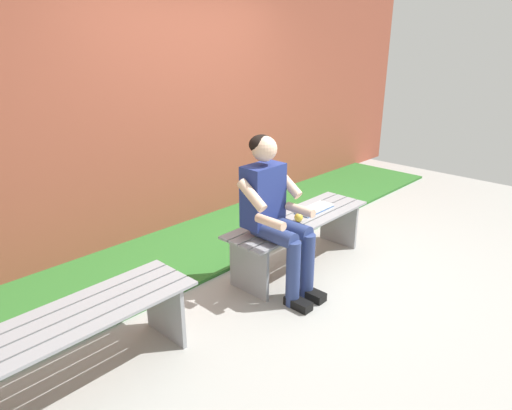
{
  "coord_description": "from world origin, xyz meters",
  "views": [
    {
      "loc": [
        2.92,
        2.25,
        1.95
      ],
      "look_at": [
        0.72,
        0.15,
        0.82
      ],
      "focal_mm": 31.2,
      "sensor_mm": 36.0,
      "label": 1
    }
  ],
  "objects_px": {
    "bench_far": "(80,332)",
    "book_open": "(314,209)",
    "bench_near": "(299,230)",
    "person_seated": "(274,209)",
    "apple": "(299,217)"
  },
  "relations": [
    {
      "from": "person_seated",
      "to": "apple",
      "type": "height_order",
      "value": "person_seated"
    },
    {
      "from": "bench_near",
      "to": "apple",
      "type": "bearing_deg",
      "value": 32.05
    },
    {
      "from": "bench_near",
      "to": "person_seated",
      "type": "xyz_separation_m",
      "value": [
        0.46,
        0.1,
        0.35
      ]
    },
    {
      "from": "bench_far",
      "to": "book_open",
      "type": "distance_m",
      "value": 2.3
    },
    {
      "from": "book_open",
      "to": "bench_far",
      "type": "bearing_deg",
      "value": -0.29
    },
    {
      "from": "person_seated",
      "to": "apple",
      "type": "relative_size",
      "value": 16.87
    },
    {
      "from": "bench_far",
      "to": "book_open",
      "type": "bearing_deg",
      "value": -179.56
    },
    {
      "from": "bench_far",
      "to": "apple",
      "type": "relative_size",
      "value": 18.92
    },
    {
      "from": "bench_far",
      "to": "book_open",
      "type": "xyz_separation_m",
      "value": [
        -2.3,
        -0.02,
        0.14
      ]
    },
    {
      "from": "bench_near",
      "to": "bench_far",
      "type": "xyz_separation_m",
      "value": [
        2.06,
        0.0,
        -0.0
      ]
    },
    {
      "from": "bench_near",
      "to": "person_seated",
      "type": "relative_size",
      "value": 1.22
    },
    {
      "from": "book_open",
      "to": "apple",
      "type": "bearing_deg",
      "value": 11.27
    },
    {
      "from": "bench_near",
      "to": "apple",
      "type": "height_order",
      "value": "apple"
    },
    {
      "from": "bench_far",
      "to": "bench_near",
      "type": "bearing_deg",
      "value": 180.0
    },
    {
      "from": "bench_far",
      "to": "apple",
      "type": "bearing_deg",
      "value": 178.54
    }
  ]
}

